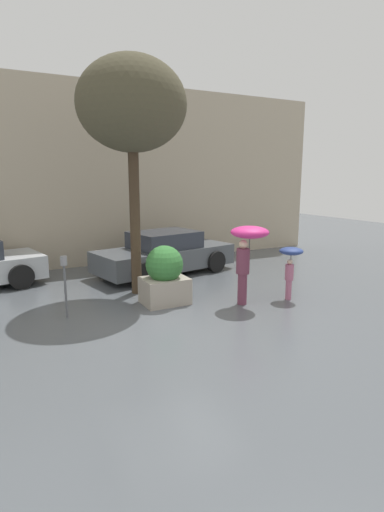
{
  "coord_description": "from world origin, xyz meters",
  "views": [
    {
      "loc": [
        -3.06,
        -6.97,
        2.96
      ],
      "look_at": [
        1.32,
        1.6,
        1.05
      ],
      "focal_mm": 28.0,
      "sensor_mm": 36.0,
      "label": 1
    }
  ],
  "objects_px": {
    "person_child": "(291,260)",
    "parking_meter": "(64,274)",
    "planter_box": "(165,276)",
    "parked_car_near": "(165,254)",
    "street_tree": "(132,106)",
    "person_adult": "(248,244)"
  },
  "relations": [
    {
      "from": "person_adult",
      "to": "planter_box",
      "type": "bearing_deg",
      "value": 179.03
    },
    {
      "from": "person_child",
      "to": "parked_car_near",
      "type": "distance_m",
      "value": 4.24
    },
    {
      "from": "person_child",
      "to": "parking_meter",
      "type": "height_order",
      "value": "parking_meter"
    },
    {
      "from": "parked_car_near",
      "to": "parking_meter",
      "type": "xyz_separation_m",
      "value": [
        -3.47,
        -2.75,
        0.35
      ]
    },
    {
      "from": "parked_car_near",
      "to": "parking_meter",
      "type": "relative_size",
      "value": 3.43
    },
    {
      "from": "planter_box",
      "to": "parking_meter",
      "type": "xyz_separation_m",
      "value": [
        -2.26,
        0.05,
        0.29
      ]
    },
    {
      "from": "person_adult",
      "to": "parked_car_near",
      "type": "height_order",
      "value": "person_adult"
    },
    {
      "from": "person_child",
      "to": "parked_car_near",
      "type": "bearing_deg",
      "value": 77.91
    },
    {
      "from": "parked_car_near",
      "to": "parking_meter",
      "type": "height_order",
      "value": "parking_meter"
    },
    {
      "from": "person_adult",
      "to": "street_tree",
      "type": "bearing_deg",
      "value": 161.74
    },
    {
      "from": "person_child",
      "to": "street_tree",
      "type": "height_order",
      "value": "street_tree"
    },
    {
      "from": "person_child",
      "to": "street_tree",
      "type": "xyz_separation_m",
      "value": [
        -3.17,
        2.22,
        3.63
      ]
    },
    {
      "from": "planter_box",
      "to": "parked_car_near",
      "type": "distance_m",
      "value": 3.05
    },
    {
      "from": "parking_meter",
      "to": "street_tree",
      "type": "bearing_deg",
      "value": 29.2
    },
    {
      "from": "person_child",
      "to": "parked_car_near",
      "type": "xyz_separation_m",
      "value": [
        -1.67,
        3.88,
        -0.38
      ]
    },
    {
      "from": "street_tree",
      "to": "parking_meter",
      "type": "height_order",
      "value": "street_tree"
    },
    {
      "from": "planter_box",
      "to": "person_child",
      "type": "relative_size",
      "value": 1.08
    },
    {
      "from": "parked_car_near",
      "to": "street_tree",
      "type": "xyz_separation_m",
      "value": [
        -1.5,
        -1.65,
        4.0
      ]
    },
    {
      "from": "planter_box",
      "to": "person_adult",
      "type": "xyz_separation_m",
      "value": [
        1.68,
        -0.94,
        0.77
      ]
    },
    {
      "from": "planter_box",
      "to": "parked_car_near",
      "type": "relative_size",
      "value": 0.3
    },
    {
      "from": "person_adult",
      "to": "person_child",
      "type": "distance_m",
      "value": 1.28
    },
    {
      "from": "street_tree",
      "to": "parking_meter",
      "type": "relative_size",
      "value": 4.32
    }
  ]
}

